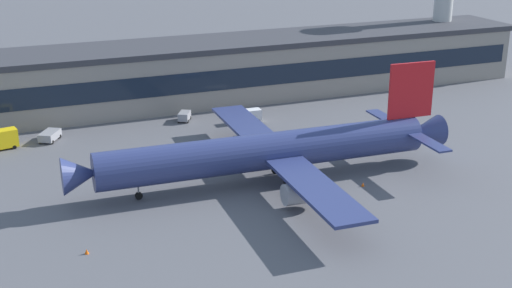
{
  "coord_description": "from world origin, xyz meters",
  "views": [
    {
      "loc": [
        -36.32,
        -92.06,
        41.86
      ],
      "look_at": [
        2.16,
        3.97,
        5.0
      ],
      "focal_mm": 47.94,
      "sensor_mm": 36.0,
      "label": 1
    }
  ],
  "objects_px": {
    "airliner": "(271,151)",
    "traffic_cone_2": "(363,184)",
    "baggage_tug": "(184,116)",
    "crew_van": "(248,115)",
    "pushback_tractor": "(50,135)",
    "traffic_cone_0": "(337,222)",
    "traffic_cone_1": "(87,251)"
  },
  "relations": [
    {
      "from": "baggage_tug",
      "to": "crew_van",
      "type": "xyz_separation_m",
      "value": [
        11.58,
        -5.36,
        0.37
      ]
    },
    {
      "from": "crew_van",
      "to": "traffic_cone_1",
      "type": "distance_m",
      "value": 57.82
    },
    {
      "from": "pushback_tractor",
      "to": "traffic_cone_1",
      "type": "distance_m",
      "value": 46.37
    },
    {
      "from": "crew_van",
      "to": "traffic_cone_2",
      "type": "distance_m",
      "value": 37.57
    },
    {
      "from": "traffic_cone_0",
      "to": "crew_van",
      "type": "bearing_deg",
      "value": 83.7
    },
    {
      "from": "pushback_tractor",
      "to": "crew_van",
      "type": "bearing_deg",
      "value": -4.77
    },
    {
      "from": "pushback_tractor",
      "to": "traffic_cone_1",
      "type": "relative_size",
      "value": 8.07
    },
    {
      "from": "pushback_tractor",
      "to": "traffic_cone_0",
      "type": "relative_size",
      "value": 7.79
    },
    {
      "from": "pushback_tractor",
      "to": "baggage_tug",
      "type": "distance_m",
      "value": 26.5
    },
    {
      "from": "airliner",
      "to": "pushback_tractor",
      "type": "relative_size",
      "value": 11.48
    },
    {
      "from": "airliner",
      "to": "baggage_tug",
      "type": "height_order",
      "value": "airliner"
    },
    {
      "from": "airliner",
      "to": "crew_van",
      "type": "bearing_deg",
      "value": 75.69
    },
    {
      "from": "traffic_cone_1",
      "to": "airliner",
      "type": "bearing_deg",
      "value": 23.34
    },
    {
      "from": "pushback_tractor",
      "to": "baggage_tug",
      "type": "bearing_deg",
      "value": 4.75
    },
    {
      "from": "pushback_tractor",
      "to": "baggage_tug",
      "type": "xyz_separation_m",
      "value": [
        26.41,
        2.19,
        0.04
      ]
    },
    {
      "from": "pushback_tractor",
      "to": "traffic_cone_2",
      "type": "distance_m",
      "value": 58.9
    },
    {
      "from": "crew_van",
      "to": "traffic_cone_0",
      "type": "height_order",
      "value": "crew_van"
    },
    {
      "from": "pushback_tractor",
      "to": "crew_van",
      "type": "xyz_separation_m",
      "value": [
        38.0,
        -3.17,
        0.41
      ]
    },
    {
      "from": "pushback_tractor",
      "to": "crew_van",
      "type": "height_order",
      "value": "crew_van"
    },
    {
      "from": "airliner",
      "to": "traffic_cone_1",
      "type": "height_order",
      "value": "airliner"
    },
    {
      "from": "airliner",
      "to": "traffic_cone_0",
      "type": "xyz_separation_m",
      "value": [
        2.39,
        -17.54,
        -4.72
      ]
    },
    {
      "from": "airliner",
      "to": "baggage_tug",
      "type": "xyz_separation_m",
      "value": [
        -3.95,
        35.27,
        -3.98
      ]
    },
    {
      "from": "airliner",
      "to": "pushback_tractor",
      "type": "bearing_deg",
      "value": 132.56
    },
    {
      "from": "crew_van",
      "to": "traffic_cone_0",
      "type": "distance_m",
      "value": 47.75
    },
    {
      "from": "traffic_cone_1",
      "to": "traffic_cone_2",
      "type": "bearing_deg",
      "value": 7.84
    },
    {
      "from": "baggage_tug",
      "to": "traffic_cone_1",
      "type": "height_order",
      "value": "baggage_tug"
    },
    {
      "from": "traffic_cone_1",
      "to": "traffic_cone_2",
      "type": "relative_size",
      "value": 1.07
    },
    {
      "from": "baggage_tug",
      "to": "crew_van",
      "type": "height_order",
      "value": "crew_van"
    },
    {
      "from": "traffic_cone_2",
      "to": "traffic_cone_1",
      "type": "bearing_deg",
      "value": -172.16
    },
    {
      "from": "traffic_cone_0",
      "to": "traffic_cone_1",
      "type": "height_order",
      "value": "traffic_cone_0"
    },
    {
      "from": "crew_van",
      "to": "traffic_cone_0",
      "type": "xyz_separation_m",
      "value": [
        -5.24,
        -47.45,
        -1.11
      ]
    },
    {
      "from": "airliner",
      "to": "traffic_cone_2",
      "type": "relative_size",
      "value": 98.88
    }
  ]
}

